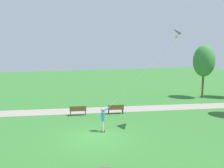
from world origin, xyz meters
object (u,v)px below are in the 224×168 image
object	(u,v)px
park_bench_far_walkway	(116,109)
flying_kite	(173,35)
park_bench_near_walkway	(78,110)
person_kite_flyer	(103,118)
tree_behind_path	(204,61)

from	to	relation	value
park_bench_far_walkway	flying_kite	bearing A→B (deg)	20.68
flying_kite	park_bench_far_walkway	world-z (taller)	flying_kite
park_bench_near_walkway	park_bench_far_walkway	xyz separation A→B (m)	(0.68, 3.43, 0.00)
person_kite_flyer	tree_behind_path	size ratio (longest dim) A/B	0.28
park_bench_near_walkway	park_bench_far_walkway	size ratio (longest dim) A/B	1.00
person_kite_flyer	park_bench_far_walkway	xyz separation A→B (m)	(-4.38, 2.68, -0.54)
park_bench_near_walkway	flying_kite	bearing A→B (deg)	41.37
person_kite_flyer	tree_behind_path	distance (m)	18.00
park_bench_near_walkway	park_bench_far_walkway	distance (m)	3.50
tree_behind_path	person_kite_flyer	bearing A→B (deg)	-63.15
park_bench_far_walkway	tree_behind_path	distance (m)	14.16
tree_behind_path	flying_kite	bearing A→B (deg)	-49.88
flying_kite	park_bench_far_walkway	distance (m)	8.81
park_bench_far_walkway	park_bench_near_walkway	bearing A→B (deg)	-101.23
person_kite_flyer	park_bench_near_walkway	bearing A→B (deg)	-171.54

